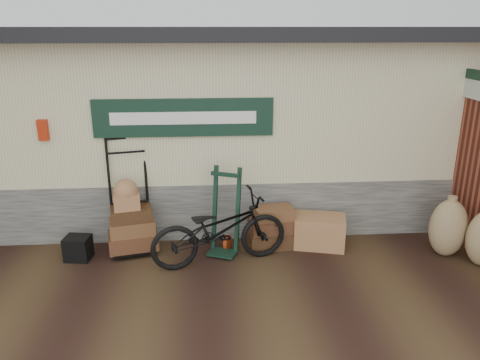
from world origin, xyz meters
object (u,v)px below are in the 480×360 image
green_barrow (225,212)px  porter_trolley (129,194)px  bicycle (219,226)px  wicker_hamper (320,231)px  suitcase_stack (272,227)px  black_trunk (78,248)px

green_barrow → porter_trolley: bearing=-167.7°
bicycle → wicker_hamper: bearing=-88.4°
suitcase_stack → black_trunk: bearing=-175.4°
bicycle → black_trunk: bearing=69.0°
wicker_hamper → porter_trolley: bearing=176.6°
black_trunk → wicker_hamper: bearing=2.8°
suitcase_stack → wicker_hamper: size_ratio=0.97×
green_barrow → bicycle: size_ratio=0.66×
suitcase_stack → black_trunk: (-2.84, -0.23, -0.14)m
green_barrow → wicker_hamper: bearing=27.2°
wicker_hamper → black_trunk: wicker_hamper is taller
porter_trolley → black_trunk: size_ratio=4.90×
wicker_hamper → bicycle: size_ratio=0.38×
porter_trolley → suitcase_stack: size_ratio=2.37×
suitcase_stack → bicycle: 0.97m
porter_trolley → black_trunk: 1.05m
wicker_hamper → bicycle: (-1.53, -0.43, 0.32)m
green_barrow → black_trunk: green_barrow is taller
green_barrow → black_trunk: 2.18m
suitcase_stack → bicycle: size_ratio=0.37×
suitcase_stack → black_trunk: suitcase_stack is taller
porter_trolley → bicycle: (1.31, -0.59, -0.29)m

